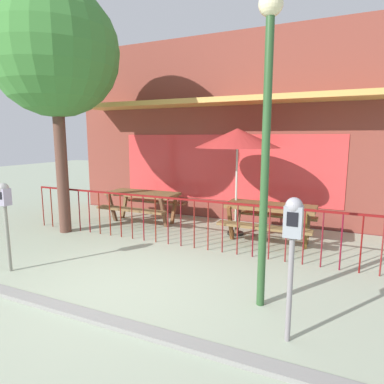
{
  "coord_description": "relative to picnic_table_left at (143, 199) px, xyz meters",
  "views": [
    {
      "loc": [
        2.86,
        -3.76,
        2.14
      ],
      "look_at": [
        0.06,
        2.32,
        1.03
      ],
      "focal_mm": 31.21,
      "sensor_mm": 36.0,
      "label": 1
    }
  ],
  "objects": [
    {
      "name": "picnic_table_left",
      "position": [
        0.0,
        0.0,
        0.0
      ],
      "size": [
        1.83,
        1.4,
        0.79
      ],
      "color": "brown",
      "rests_on": "ground"
    },
    {
      "name": "parking_meter_near",
      "position": [
        4.13,
        -3.57,
        0.59
      ],
      "size": [
        0.18,
        0.17,
        1.55
      ],
      "color": "gray",
      "rests_on": "ground"
    },
    {
      "name": "street_tree",
      "position": [
        -1.14,
        -1.46,
        3.27
      ],
      "size": [
        2.71,
        2.71,
        5.26
      ],
      "color": "brown",
      "rests_on": "ground"
    },
    {
      "name": "patio_umbrella",
      "position": [
        2.44,
        -0.04,
        1.49
      ],
      "size": [
        1.81,
        1.81,
        2.32
      ],
      "color": "black",
      "rests_on": "ground"
    },
    {
      "name": "picnic_table_right",
      "position": [
        3.22,
        -0.25,
        0.0
      ],
      "size": [
        1.8,
        1.36,
        0.79
      ],
      "color": "brown",
      "rests_on": "ground"
    },
    {
      "name": "curb_edge",
      "position": [
        1.71,
        -4.11,
        -0.61
      ],
      "size": [
        12.5,
        0.2,
        0.11
      ],
      "primitive_type": "cube",
      "color": "gray",
      "rests_on": "ground"
    },
    {
      "name": "parking_meter_far",
      "position": [
        -0.24,
        -3.53,
        0.5
      ],
      "size": [
        0.18,
        0.17,
        1.44
      ],
      "color": "gray",
      "rests_on": "ground"
    },
    {
      "name": "ground",
      "position": [
        1.71,
        -3.19,
        -0.61
      ],
      "size": [
        40.0,
        40.0,
        0.0
      ],
      "primitive_type": "plane",
      "color": "#9BA78F"
    },
    {
      "name": "street_lamp",
      "position": [
        3.68,
        -2.93,
        1.86
      ],
      "size": [
        0.28,
        0.28,
        3.75
      ],
      "color": "#2A4F28",
      "rests_on": "ground"
    },
    {
      "name": "patio_fence_front",
      "position": [
        1.71,
        -1.27,
        0.05
      ],
      "size": [
        7.53,
        0.04,
        0.97
      ],
      "color": "maroon",
      "rests_on": "ground"
    },
    {
      "name": "pub_storefront",
      "position": [
        1.71,
        1.4,
        1.73
      ],
      "size": [
        8.93,
        1.46,
        4.66
      ],
      "color": "#531B21",
      "rests_on": "ground"
    }
  ]
}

